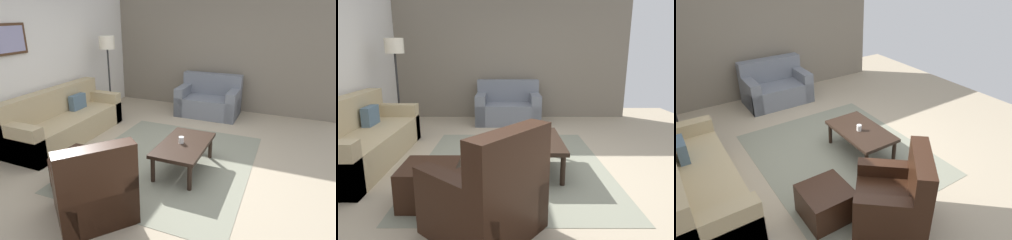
% 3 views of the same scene
% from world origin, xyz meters
% --- Properties ---
extents(ground_plane, '(8.00, 8.00, 0.00)m').
position_xyz_m(ground_plane, '(0.00, 0.00, 0.00)').
color(ground_plane, tan).
extents(rear_partition, '(6.00, 0.12, 2.80)m').
position_xyz_m(rear_partition, '(0.00, 2.60, 1.40)').
color(rear_partition, silver).
rests_on(rear_partition, ground_plane).
extents(stone_feature_panel, '(0.12, 5.20, 2.80)m').
position_xyz_m(stone_feature_panel, '(3.00, 0.00, 1.40)').
color(stone_feature_panel, slate).
rests_on(stone_feature_panel, ground_plane).
extents(area_rug, '(2.90, 2.45, 0.01)m').
position_xyz_m(area_rug, '(0.00, 0.00, 0.00)').
color(area_rug, gray).
rests_on(area_rug, ground_plane).
extents(couch_main, '(2.28, 0.85, 0.88)m').
position_xyz_m(couch_main, '(0.14, 2.12, 0.30)').
color(couch_main, tan).
rests_on(couch_main, ground_plane).
extents(couch_loveseat, '(0.84, 1.32, 0.88)m').
position_xyz_m(couch_loveseat, '(2.47, 0.05, 0.30)').
color(couch_loveseat, slate).
rests_on(couch_loveseat, ground_plane).
extents(armchair_leather, '(1.13, 1.13, 0.95)m').
position_xyz_m(armchair_leather, '(-1.51, 0.22, 0.31)').
color(armchair_leather, black).
rests_on(armchair_leather, ground_plane).
extents(ottoman, '(0.56, 0.56, 0.40)m').
position_xyz_m(ottoman, '(-0.98, 0.85, 0.20)').
color(ottoman, black).
rests_on(ottoman, ground_plane).
extents(coffee_table, '(1.10, 0.64, 0.41)m').
position_xyz_m(coffee_table, '(-0.11, -0.30, 0.36)').
color(coffee_table, black).
rests_on(coffee_table, ground_plane).
extents(cup, '(0.08, 0.08, 0.09)m').
position_xyz_m(cup, '(-0.12, -0.26, 0.46)').
color(cup, white).
rests_on(cup, coffee_table).
extents(lamp_standing, '(0.32, 0.32, 1.71)m').
position_xyz_m(lamp_standing, '(1.53, 2.03, 1.41)').
color(lamp_standing, black).
rests_on(lamp_standing, ground_plane).
extents(framed_artwork, '(0.86, 0.04, 0.48)m').
position_xyz_m(framed_artwork, '(-0.49, 2.51, 1.77)').
color(framed_artwork, '#472D1C').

